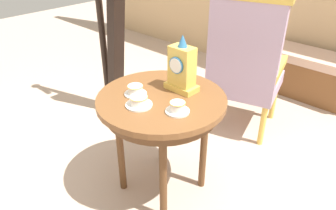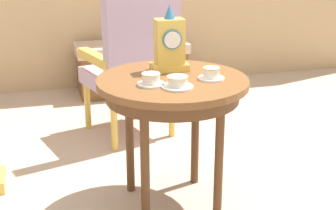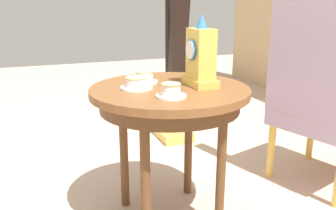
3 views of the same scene
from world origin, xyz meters
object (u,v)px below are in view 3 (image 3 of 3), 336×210
object	(u,v)px
teacup_left	(144,77)
armchair	(322,89)
teacup_center	(171,91)
teacup_right	(136,83)
side_table	(170,103)
mantel_clock	(200,57)
harp	(175,46)

from	to	relation	value
teacup_left	armchair	distance (m)	1.02
teacup_center	armchair	world-z (taller)	armchair
teacup_left	teacup_right	bearing A→B (deg)	-34.02
teacup_right	armchair	bearing A→B (deg)	88.88
side_table	teacup_left	bearing A→B (deg)	-146.85
side_table	mantel_clock	distance (m)	0.26
side_table	teacup_center	xyz separation A→B (m)	(0.18, -0.06, 0.10)
teacup_left	teacup_right	world-z (taller)	teacup_left
teacup_right	mantel_clock	distance (m)	0.32
teacup_left	armchair	size ratio (longest dim) A/B	0.11
side_table	teacup_left	distance (m)	0.19
side_table	teacup_right	size ratio (longest dim) A/B	5.07
teacup_left	mantel_clock	world-z (taller)	mantel_clock
teacup_left	harp	world-z (taller)	harp
teacup_left	teacup_center	xyz separation A→B (m)	(0.30, 0.02, -0.00)
teacup_center	harp	xyz separation A→B (m)	(-1.16, 0.50, 0.04)
teacup_center	mantel_clock	bearing A→B (deg)	126.25
teacup_center	teacup_right	bearing A→B (deg)	-155.02
teacup_right	armchair	xyz separation A→B (m)	(0.02, 1.08, -0.12)
teacup_center	side_table	bearing A→B (deg)	160.13
mantel_clock	teacup_center	bearing A→B (deg)	-53.75
mantel_clock	teacup_right	bearing A→B (deg)	-98.64
side_table	harp	xyz separation A→B (m)	(-0.99, 0.43, 0.14)
teacup_right	mantel_clock	bearing A→B (deg)	81.36
side_table	harp	bearing A→B (deg)	156.33
side_table	harp	world-z (taller)	harp
teacup_right	teacup_center	bearing A→B (deg)	24.98
teacup_center	harp	size ratio (longest dim) A/B	0.07
side_table	armchair	distance (m)	0.92
armchair	harp	size ratio (longest dim) A/B	0.62
teacup_center	armchair	bearing A→B (deg)	100.13
teacup_center	harp	distance (m)	1.26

